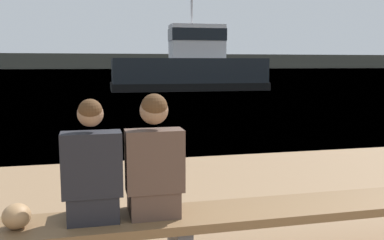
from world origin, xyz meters
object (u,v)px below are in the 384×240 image
Objects in this scene: bench_main at (180,224)px; person_right at (154,165)px; tugboat_red at (191,70)px; shopping_bag at (17,216)px; person_left at (92,172)px.

person_right is at bearing 176.20° from bench_main.
shopping_bag is at bearing 164.62° from tugboat_red.
shopping_bag is at bearing -176.58° from person_left.
shopping_bag is (-0.55, -0.03, -0.29)m from person_left.
shopping_bag is (-1.02, -0.03, -0.32)m from person_right.
tugboat_red reaches higher than person_right.
bench_main is 8.21× the size of person_left.
person_right reaches higher than bench_main.
tugboat_red is at bearing 74.84° from person_left.
bench_main is at bearing -1.38° from person_left.
person_right is 0.10× the size of tugboat_red.
bench_main is at bearing 167.44° from tugboat_red.
person_right is 23.73m from tugboat_red.
person_left is at bearing 165.86° from tugboat_red.
person_right is at bearing -0.35° from person_left.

